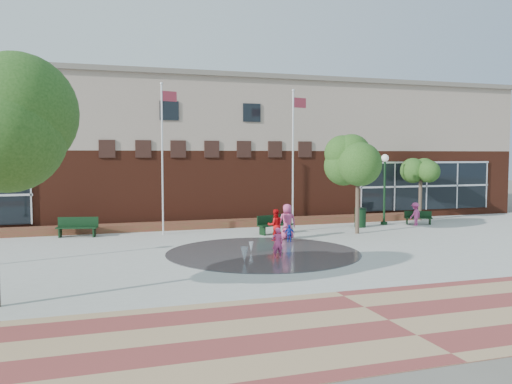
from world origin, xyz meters
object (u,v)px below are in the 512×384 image
object	(u,v)px
trash_can	(360,218)
flagpole_left	(163,150)
bench_left	(77,231)
child_splash	(277,243)
flagpole_right	(294,153)

from	to	relation	value
trash_can	flagpole_left	bearing A→B (deg)	176.28
bench_left	child_splash	distance (m)	11.64
flagpole_left	flagpole_right	world-z (taller)	flagpole_left
flagpole_left	child_splash	size ratio (longest dim) A/B	6.22
bench_left	child_splash	world-z (taller)	child_splash
flagpole_left	flagpole_right	xyz separation A→B (m)	(6.98, -1.13, -0.11)
flagpole_left	child_splash	distance (m)	9.65
flagpole_right	child_splash	size ratio (longest dim) A/B	6.05
trash_can	child_splash	bearing A→B (deg)	-136.90
child_splash	trash_can	bearing A→B (deg)	-134.53
flagpole_left	bench_left	world-z (taller)	flagpole_left
flagpole_right	child_splash	world-z (taller)	flagpole_right
flagpole_left	trash_can	distance (m)	12.04
bench_left	child_splash	bearing A→B (deg)	-34.53
flagpole_left	bench_left	xyz separation A→B (m)	(-4.39, 0.45, -4.15)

